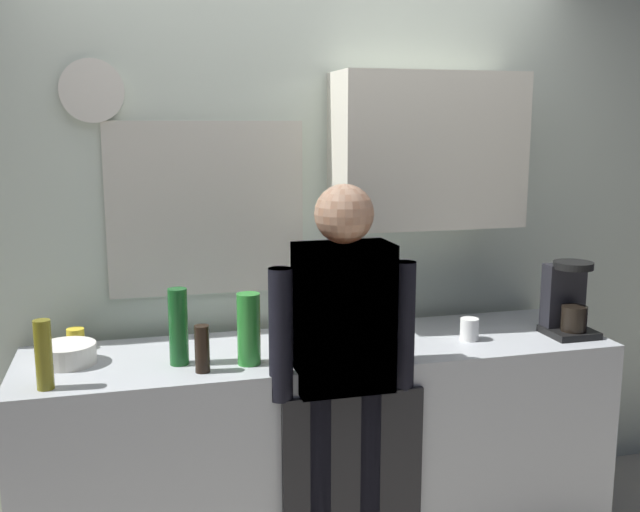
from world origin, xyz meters
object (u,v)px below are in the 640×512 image
storage_canister (333,322)px  bottle_amber_beer (302,319)px  bottle_green_wine (178,327)px  bottle_olive_oil (44,355)px  coffee_maker (567,302)px  cup_white_mug (469,329)px  bottle_clear_soda (249,329)px  mixing_bowl (67,354)px  person_at_sink (343,356)px  bottle_dark_sauce (202,349)px  person_guest (343,356)px  cup_yellow_cup (76,339)px

storage_canister → bottle_amber_beer: bearing=-169.7°
bottle_green_wine → bottle_olive_oil: 0.50m
coffee_maker → cup_white_mug: (-0.45, 0.03, -0.10)m
coffee_maker → cup_white_mug: bearing=176.7°
bottle_clear_soda → mixing_bowl: (-0.68, 0.18, -0.10)m
storage_canister → person_at_sink: 0.36m
cup_white_mug → mixing_bowl: bearing=176.2°
bottle_green_wine → bottle_dark_sauce: (0.08, -0.11, -0.06)m
bottle_olive_oil → cup_white_mug: size_ratio=2.63×
bottle_dark_sauce → person_guest: bearing=-11.7°
coffee_maker → bottle_dark_sauce: bearing=-176.8°
bottle_green_wine → cup_white_mug: size_ratio=3.16×
bottle_amber_beer → cup_white_mug: (0.71, -0.11, -0.07)m
cup_yellow_cup → cup_white_mug: bearing=-10.7°
cup_white_mug → cup_yellow_cup: 1.66m
cup_yellow_cup → person_guest: bearing=-28.1°
bottle_olive_oil → cup_yellow_cup: bottle_olive_oil is taller
bottle_amber_beer → cup_white_mug: bearing=-8.4°
coffee_maker → cup_yellow_cup: 2.11m
bottle_green_wine → person_at_sink: person_at_sink is taller
bottle_green_wine → person_guest: (0.60, -0.22, -0.10)m
coffee_maker → person_guest: 1.11m
bottle_dark_sauce → person_at_sink: bearing=-11.7°
coffee_maker → cup_yellow_cup: bearing=170.9°
bottle_clear_soda → coffee_maker: bearing=1.7°
cup_white_mug → bottle_dark_sauce: bearing=-174.2°
bottle_clear_soda → storage_canister: bottle_clear_soda is taller
storage_canister → person_guest: (-0.06, -0.35, -0.03)m
cup_white_mug → bottle_olive_oil: bearing=-174.8°
bottle_dark_sauce → mixing_bowl: bottle_dark_sauce is taller
bottle_clear_soda → storage_canister: (0.39, 0.20, -0.05)m
coffee_maker → storage_canister: (-1.03, 0.16, -0.06)m
person_guest → mixing_bowl: bearing=-8.2°
person_guest → bottle_olive_oil: bearing=6.3°
coffee_maker → bottle_olive_oil: size_ratio=1.32×
bottle_olive_oil → mixing_bowl: bearing=78.4°
cup_yellow_cup → person_guest: person_guest is taller
bottle_amber_beer → person_at_sink: (0.08, -0.33, -0.06)m
person_at_sink → bottle_olive_oil: bearing=-170.2°
bottle_green_wine → mixing_bowl: bearing=164.8°
coffee_maker → mixing_bowl: size_ratio=1.50×
bottle_clear_soda → bottle_dark_sauce: size_ratio=1.56×
coffee_maker → bottle_clear_soda: coffee_maker is taller
bottle_green_wine → bottle_dark_sauce: bearing=-55.7°
person_at_sink → coffee_maker: bearing=23.9°
cup_white_mug → person_guest: size_ratio=0.06×
bottle_dark_sauce → cup_white_mug: bearing=5.8°
bottle_amber_beer → person_at_sink: bearing=-76.5°
cup_white_mug → coffee_maker: bearing=-3.3°
bottle_green_wine → person_at_sink: (0.60, -0.22, -0.10)m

